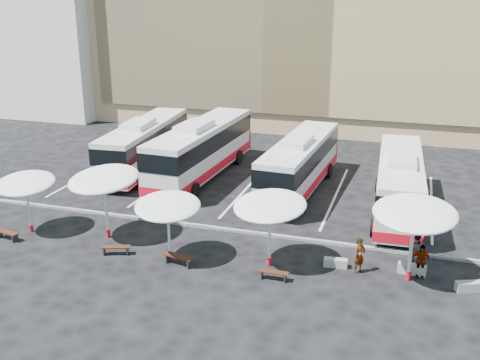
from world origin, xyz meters
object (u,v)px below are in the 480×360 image
(sunshade_4, at_px, (415,213))
(passenger_1, at_px, (416,250))
(conc_bench_1, at_px, (412,269))
(wood_bench_1, at_px, (116,248))
(wood_bench_0, at_px, (7,233))
(sunshade_2, at_px, (168,206))
(conc_bench_0, at_px, (336,263))
(sunshade_1, at_px, (104,179))
(wood_bench_2, at_px, (179,258))
(conc_bench_2, at_px, (469,286))
(sunshade_0, at_px, (25,183))
(passenger_2, at_px, (421,261))
(passenger_0, at_px, (359,256))
(bus_0, at_px, (145,144))
(wood_bench_3, at_px, (274,273))
(sunshade_3, at_px, (270,206))
(bus_3, at_px, (399,182))
(bus_1, at_px, (202,148))

(sunshade_4, xyz_separation_m, passenger_1, (0.25, 1.70, -2.53))
(conc_bench_1, bearing_deg, wood_bench_1, -170.53)
(wood_bench_0, bearing_deg, wood_bench_1, 1.34)
(sunshade_2, distance_m, conc_bench_0, 8.61)
(sunshade_1, distance_m, wood_bench_1, 3.76)
(conc_bench_0, bearing_deg, sunshade_2, -167.84)
(wood_bench_2, relative_size, conc_bench_2, 1.36)
(sunshade_0, xyz_separation_m, passenger_2, (20.75, 1.04, -2.01))
(passenger_0, distance_m, passenger_2, 2.81)
(wood_bench_2, height_order, conc_bench_2, wood_bench_2)
(passenger_2, bearing_deg, sunshade_4, -140.04)
(sunshade_1, xyz_separation_m, sunshade_4, (15.75, -0.03, -0.00))
(sunshade_1, relative_size, passenger_0, 2.66)
(conc_bench_2, distance_m, passenger_2, 2.33)
(conc_bench_0, height_order, conc_bench_1, conc_bench_1)
(bus_0, distance_m, sunshade_0, 12.48)
(wood_bench_3, height_order, passenger_0, passenger_0)
(sunshade_1, relative_size, passenger_2, 2.83)
(sunshade_1, distance_m, sunshade_3, 9.22)
(sunshade_3, relative_size, wood_bench_1, 2.89)
(bus_3, height_order, passenger_0, bus_3)
(wood_bench_3, relative_size, passenger_2, 0.84)
(bus_0, height_order, conc_bench_0, bus_0)
(sunshade_2, height_order, wood_bench_3, sunshade_2)
(sunshade_1, bearing_deg, wood_bench_2, -20.26)
(bus_3, relative_size, conc_bench_0, 10.57)
(wood_bench_3, xyz_separation_m, conc_bench_0, (2.55, 2.17, -0.11))
(conc_bench_0, distance_m, passenger_2, 3.96)
(sunshade_3, relative_size, passenger_0, 2.47)
(passenger_0, bearing_deg, wood_bench_1, 135.93)
(wood_bench_3, bearing_deg, sunshade_1, 169.01)
(bus_1, xyz_separation_m, passenger_2, (15.20, -11.02, -1.32))
(wood_bench_2, xyz_separation_m, conc_bench_2, (13.41, 1.58, -0.15))
(bus_3, relative_size, wood_bench_0, 7.73)
(sunshade_2, height_order, passenger_1, sunshade_2)
(sunshade_0, xyz_separation_m, passenger_0, (17.98, 0.62, -1.95))
(sunshade_4, bearing_deg, passenger_0, 178.87)
(bus_3, xyz_separation_m, passenger_1, (1.18, -6.89, -1.13))
(sunshade_4, height_order, wood_bench_2, sunshade_4)
(sunshade_0, bearing_deg, wood_bench_0, -112.66)
(passenger_0, bearing_deg, sunshade_2, 136.67)
(sunshade_1, relative_size, passenger_1, 2.92)
(bus_1, height_order, wood_bench_2, bus_1)
(sunshade_4, distance_m, conc_bench_2, 4.08)
(bus_1, height_order, wood_bench_1, bus_1)
(bus_0, bearing_deg, conc_bench_1, -34.16)
(bus_0, relative_size, wood_bench_1, 8.27)
(sunshade_2, height_order, sunshade_4, sunshade_4)
(bus_3, distance_m, conc_bench_0, 8.82)
(sunshade_3, bearing_deg, conc_bench_2, 1.77)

